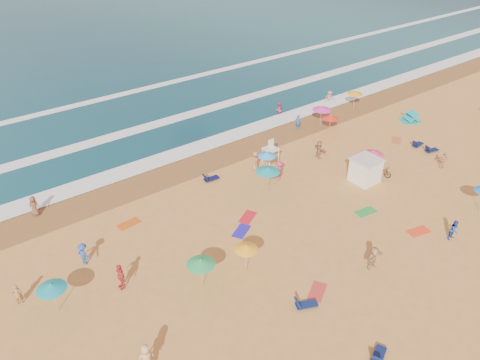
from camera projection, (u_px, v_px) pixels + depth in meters
ground at (308, 223)px, 34.89m from camera, size 220.00×220.00×0.00m
ocean at (8, 16)px, 91.73m from camera, size 220.00×140.00×0.18m
wet_sand at (214, 158)px, 43.35m from camera, size 220.00×220.00×0.00m
surf_foam at (167, 124)px, 49.27m from camera, size 200.00×18.70×0.05m
cabana at (365, 171)px, 39.40m from camera, size 2.00×2.00×2.00m
cabana_roof at (367, 160)px, 38.84m from camera, size 2.20×2.20×0.12m
bicycle at (382, 170)px, 40.44m from camera, size 0.94×1.91×0.96m
lifeguard_stand at (271, 154)px, 41.80m from camera, size 1.20×1.20×2.10m
beach_umbrellas at (344, 190)px, 34.90m from camera, size 50.10×30.01×0.79m
loungers at (375, 234)px, 33.48m from camera, size 47.80×22.96×0.34m
towels at (312, 255)px, 31.80m from camera, size 42.87×21.49×0.03m
popup_tents at (461, 144)px, 44.34m from camera, size 6.00×15.99×1.20m
beachgoers at (270, 191)px, 37.05m from camera, size 38.55×27.94×2.10m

